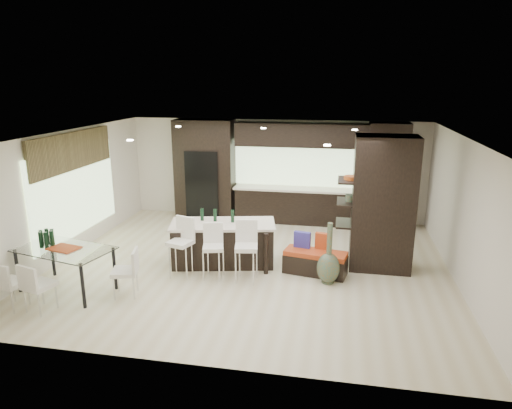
% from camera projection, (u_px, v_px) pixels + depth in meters
% --- Properties ---
extents(ground, '(8.00, 8.00, 0.00)m').
position_uv_depth(ground, '(251.00, 265.00, 9.48)').
color(ground, beige).
rests_on(ground, ground).
extents(back_wall, '(8.00, 0.02, 2.70)m').
position_uv_depth(back_wall, '(276.00, 170.00, 12.43)').
color(back_wall, white).
rests_on(back_wall, ground).
extents(left_wall, '(0.02, 7.00, 2.70)m').
position_uv_depth(left_wall, '(69.00, 194.00, 9.83)').
color(left_wall, white).
rests_on(left_wall, ground).
extents(right_wall, '(0.02, 7.00, 2.70)m').
position_uv_depth(right_wall, '(463.00, 213.00, 8.41)').
color(right_wall, white).
rests_on(right_wall, ground).
extents(ceiling, '(8.00, 7.00, 0.02)m').
position_uv_depth(ceiling, '(250.00, 135.00, 8.76)').
color(ceiling, white).
rests_on(ceiling, ground).
extents(window_left, '(0.04, 3.20, 1.90)m').
position_uv_depth(window_left, '(76.00, 192.00, 10.01)').
color(window_left, '#B2D199').
rests_on(window_left, left_wall).
extents(window_back, '(3.40, 0.04, 1.20)m').
position_uv_depth(window_back, '(298.00, 163.00, 12.24)').
color(window_back, '#B2D199').
rests_on(window_back, back_wall).
extents(stone_accent, '(0.08, 3.00, 0.80)m').
position_uv_depth(stone_accent, '(73.00, 151.00, 9.77)').
color(stone_accent, brown).
rests_on(stone_accent, left_wall).
extents(ceiling_spots, '(4.00, 3.00, 0.02)m').
position_uv_depth(ceiling_spots, '(253.00, 135.00, 9.00)').
color(ceiling_spots, white).
rests_on(ceiling_spots, ceiling).
extents(back_cabinetry, '(6.80, 0.68, 2.70)m').
position_uv_depth(back_cabinetry, '(292.00, 173.00, 12.03)').
color(back_cabinetry, black).
rests_on(back_cabinetry, ground).
extents(refrigerator, '(0.90, 0.68, 1.90)m').
position_uv_depth(refrigerator, '(205.00, 184.00, 12.52)').
color(refrigerator, black).
rests_on(refrigerator, ground).
extents(partition_column, '(1.20, 0.80, 2.70)m').
position_uv_depth(partition_column, '(383.00, 204.00, 9.03)').
color(partition_column, black).
rests_on(partition_column, ground).
extents(kitchen_island, '(2.27, 1.34, 0.88)m').
position_uv_depth(kitchen_island, '(223.00, 243.00, 9.47)').
color(kitchen_island, black).
rests_on(kitchen_island, ground).
extents(stool_left, '(0.52, 0.52, 0.94)m').
position_uv_depth(stool_left, '(181.00, 253.00, 8.85)').
color(stool_left, white).
rests_on(stool_left, ground).
extents(stool_mid, '(0.46, 0.46, 0.87)m').
position_uv_depth(stool_mid, '(213.00, 257.00, 8.76)').
color(stool_mid, white).
rests_on(stool_mid, ground).
extents(stool_right, '(0.48, 0.48, 0.95)m').
position_uv_depth(stool_right, '(246.00, 258.00, 8.62)').
color(stool_right, white).
rests_on(stool_right, ground).
extents(bench, '(1.29, 0.70, 0.47)m').
position_uv_depth(bench, '(315.00, 262.00, 9.02)').
color(bench, black).
rests_on(bench, ground).
extents(floor_vase, '(0.50, 0.50, 1.19)m').
position_uv_depth(floor_vase, '(329.00, 253.00, 8.52)').
color(floor_vase, '#4C5840').
rests_on(floor_vase, ground).
extents(dining_table, '(1.86, 1.31, 0.81)m').
position_uv_depth(dining_table, '(66.00, 270.00, 8.25)').
color(dining_table, white).
rests_on(dining_table, ground).
extents(chair_near, '(0.53, 0.53, 0.80)m').
position_uv_depth(chair_near, '(40.00, 289.00, 7.53)').
color(chair_near, white).
rests_on(chair_near, ground).
extents(chair_far, '(0.49, 0.49, 0.78)m').
position_uv_depth(chair_far, '(11.00, 286.00, 7.62)').
color(chair_far, white).
rests_on(chair_far, ground).
extents(chair_end, '(0.53, 0.53, 0.80)m').
position_uv_depth(chair_end, '(125.00, 275.00, 8.05)').
color(chair_end, white).
rests_on(chair_end, ground).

